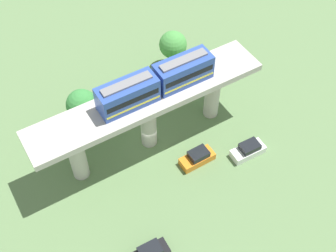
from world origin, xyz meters
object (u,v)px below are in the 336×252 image
parked_car_white (248,150)px  tree_mid_lot (176,71)px  train (156,82)px  parked_car_orange (197,158)px  tree_near_viaduct (173,45)px  tree_far_corner (82,105)px

parked_car_white → tree_mid_lot: tree_mid_lot is taller
train → parked_car_orange: train is taller
tree_mid_lot → parked_car_orange: bearing=-20.1°
parked_car_orange → tree_mid_lot: bearing=159.3°
train → tree_near_viaduct: (-10.08, 8.36, -5.83)m
tree_near_viaduct → tree_mid_lot: (3.67, -1.73, -0.97)m
parked_car_white → parked_car_orange: bearing=-108.6°
parked_car_white → train: bearing=-131.3°
parked_car_white → tree_near_viaduct: tree_near_viaduct is taller
train → parked_car_white: bearing=46.4°
tree_mid_lot → tree_far_corner: 13.49m
parked_car_white → tree_mid_lot: size_ratio=0.96×
parked_car_white → tree_near_viaduct: (-17.80, 0.25, 3.19)m
parked_car_white → tree_far_corner: size_ratio=0.71×
parked_car_orange → tree_far_corner: (-11.79, -9.08, 3.31)m
tree_near_viaduct → tree_far_corner: bearing=-76.0°
parked_car_white → parked_car_orange: (-2.22, -5.83, 0.00)m
tree_near_viaduct → tree_mid_lot: 4.17m
train → parked_car_white: (7.72, 8.10, -9.02)m
tree_mid_lot → tree_far_corner: size_ratio=0.74×
tree_near_viaduct → tree_far_corner: size_ratio=0.98×
train → parked_car_orange: size_ratio=3.21×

